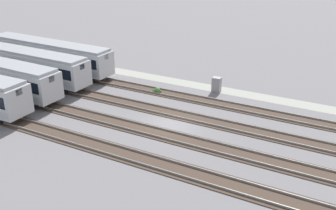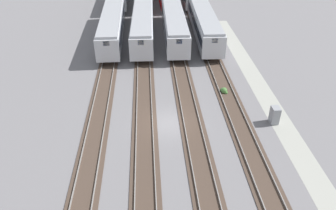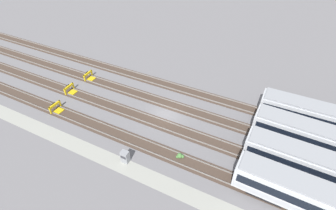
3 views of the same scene
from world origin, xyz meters
name	(u,v)px [view 3 (image 3 of 3)]	position (x,y,z in m)	size (l,w,h in m)	color
ground_plane	(166,114)	(0.00, 0.00, 0.00)	(400.00, 400.00, 0.00)	slate
service_walkway	(126,167)	(0.00, -10.20, 0.00)	(54.00, 2.00, 0.01)	#9E9E93
rail_track_nearest	(143,144)	(0.00, -6.37, 0.04)	(90.00, 2.23, 0.21)	#47382D
rail_track_near_inner	(159,123)	(0.00, -2.12, 0.04)	(90.00, 2.24, 0.21)	#47382D
rail_track_middle	(173,105)	(0.00, 2.12, 0.04)	(90.00, 2.24, 0.21)	#47382D
rail_track_far_inner	(185,90)	(0.00, 6.37, 0.04)	(90.00, 2.23, 0.21)	#47382D
subway_car_front_row_left_inner	(331,205)	(20.49, -6.39, 2.04)	(18.06, 3.25, 3.70)	silver
subway_car_front_row_centre	(332,172)	(20.49, -2.18, 2.04)	(18.04, 3.10, 3.70)	silver
subway_car_back_row_leftmost	(333,144)	(20.49, 2.15, 2.04)	(18.06, 3.22, 3.70)	silver
subway_car_back_row_rightmost	(334,121)	(20.49, 6.37, 2.04)	(18.03, 3.05, 3.70)	silver
bumper_stop_nearest_track	(57,108)	(-14.30, -6.38, 0.51)	(1.37, 2.01, 1.22)	gold
bumper_stop_near_inner_track	(71,90)	(-15.64, -2.12, 0.51)	(1.35, 2.00, 1.22)	gold
bumper_stop_middle_track	(89,76)	(-15.46, 2.13, 0.51)	(1.34, 2.00, 1.22)	gold
electrical_cabinet	(125,157)	(-0.48, -9.48, 0.80)	(0.90, 0.73, 1.60)	gray
weed_clump	(180,156)	(4.95, -6.10, 0.24)	(0.92, 0.70, 0.64)	#4C7F3D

